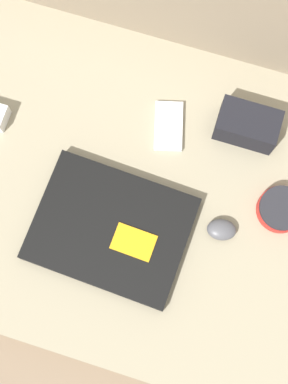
# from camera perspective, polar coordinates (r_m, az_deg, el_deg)

# --- Properties ---
(ground_plane) EXTENTS (8.00, 8.00, 0.00)m
(ground_plane) POSITION_cam_1_polar(r_m,az_deg,el_deg) (1.32, -0.00, -1.41)
(ground_plane) COLOR #7A6651
(couch_seat) EXTENTS (1.06, 0.77, 0.12)m
(couch_seat) POSITION_cam_1_polar(r_m,az_deg,el_deg) (1.26, -0.00, -0.85)
(couch_seat) COLOR gray
(couch_seat) RESTS_ON ground_plane
(laptop) EXTENTS (0.34, 0.27, 0.03)m
(laptop) POSITION_cam_1_polar(r_m,az_deg,el_deg) (1.17, -3.52, -3.94)
(laptop) COLOR black
(laptop) RESTS_ON couch_seat
(computer_mouse) EXTENTS (0.07, 0.06, 0.03)m
(computer_mouse) POSITION_cam_1_polar(r_m,az_deg,el_deg) (1.18, 8.27, -4.00)
(computer_mouse) COLOR #4C4C51
(computer_mouse) RESTS_ON couch_seat
(speaker_puck) EXTENTS (0.10, 0.10, 0.03)m
(speaker_puck) POSITION_cam_1_polar(r_m,az_deg,el_deg) (1.22, 14.39, -1.78)
(speaker_puck) COLOR red
(speaker_puck) RESTS_ON couch_seat
(phone_black) EXTENTS (0.09, 0.13, 0.01)m
(phone_black) POSITION_cam_1_polar(r_m,az_deg,el_deg) (1.24, 2.63, 7.04)
(phone_black) COLOR silver
(phone_black) RESTS_ON couch_seat
(camera_pouch) EXTENTS (0.14, 0.08, 0.07)m
(camera_pouch) POSITION_cam_1_polar(r_m,az_deg,el_deg) (1.24, 10.97, 7.00)
(camera_pouch) COLOR black
(camera_pouch) RESTS_ON couch_seat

